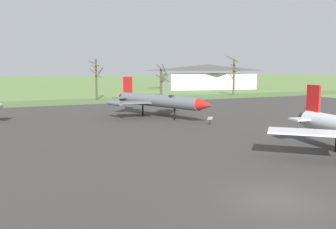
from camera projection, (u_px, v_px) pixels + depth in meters
The scene contains 9 objects.
ground_plane at pixel (276, 201), 16.73m from camera, with size 600.00×600.00×0.00m, color #607F42.
asphalt_apron at pixel (141, 135), 33.49m from camera, with size 105.07×61.89×0.05m, color #383533.
grass_verge_strip at pixel (74, 102), 66.84m from camera, with size 165.07×12.00×0.06m, color #4E6C37.
jet_fighter_rear_left at pixel (159, 101), 44.52m from camera, with size 11.10×15.68×5.15m.
info_placard_rear_left at pixel (210, 120), 38.97m from camera, with size 0.61×0.33×0.98m.
bare_tree_left_of_center at pixel (96, 78), 70.44m from camera, with size 2.77×2.76×8.21m.
bare_tree_center at pixel (161, 81), 77.28m from camera, with size 3.25×3.01×7.31m.
bare_tree_right_of_center at pixel (234, 75), 82.66m from camera, with size 2.92×2.95×9.39m.
visitor_building at pixel (207, 77), 111.64m from camera, with size 30.83×18.72×7.65m.
Camera 1 is at (-11.31, -12.51, 6.22)m, focal length 37.71 mm.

